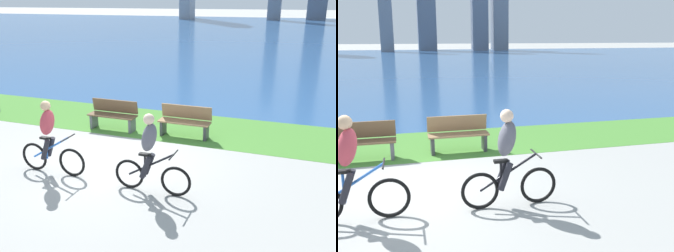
{
  "view_description": "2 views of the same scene",
  "coord_description": "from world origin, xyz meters",
  "views": [
    {
      "loc": [
        4.15,
        -7.61,
        3.79
      ],
      "look_at": [
        1.21,
        0.48,
        0.9
      ],
      "focal_mm": 40.45,
      "sensor_mm": 36.0,
      "label": 1
    },
    {
      "loc": [
        -0.21,
        -7.07,
        2.83
      ],
      "look_at": [
        1.8,
        0.39,
        1.04
      ],
      "focal_mm": 41.41,
      "sensor_mm": 36.0,
      "label": 2
    }
  ],
  "objects": [
    {
      "name": "cyclist_lead",
      "position": [
        1.42,
        -1.14,
        0.84
      ],
      "size": [
        1.67,
        0.52,
        1.68
      ],
      "color": "black",
      "rests_on": "ground"
    },
    {
      "name": "bench_near_path",
      "position": [
        1.07,
        2.31,
        0.45
      ],
      "size": [
        1.5,
        0.47,
        0.9
      ],
      "color": "olive",
      "rests_on": "ground"
    },
    {
      "name": "grass_strip_bayside",
      "position": [
        0.0,
        3.1,
        0.0
      ],
      "size": [
        120.0,
        2.92,
        0.01
      ],
      "primitive_type": "cube",
      "color": "#478433",
      "rests_on": "ground"
    },
    {
      "name": "cyclist_trailing",
      "position": [
        -1.05,
        -1.06,
        0.84
      ],
      "size": [
        1.67,
        0.52,
        1.7
      ],
      "color": "black",
      "rests_on": "ground"
    },
    {
      "name": "ground_plane",
      "position": [
        0.0,
        0.0,
        0.0
      ],
      "size": [
        300.0,
        300.0,
        0.0
      ],
      "primitive_type": "plane",
      "color": "#9E9E99"
    },
    {
      "name": "bench_far_along_path",
      "position": [
        -1.17,
        2.18,
        0.45
      ],
      "size": [
        1.5,
        0.47,
        0.9
      ],
      "color": "brown",
      "rests_on": "ground"
    },
    {
      "name": "bay_water_surface",
      "position": [
        0.0,
        42.59,
        0.0
      ],
      "size": [
        300.0,
        76.06,
        0.0
      ],
      "primitive_type": "cube",
      "color": "#2D568C",
      "rests_on": "ground"
    }
  ]
}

